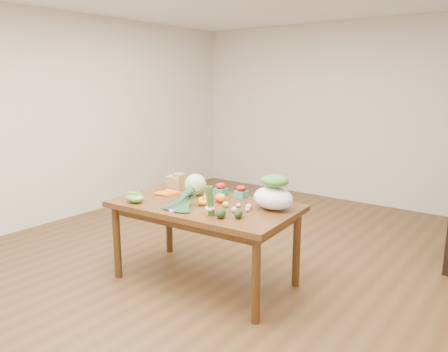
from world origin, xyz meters
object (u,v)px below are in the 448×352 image
Objects in this scene: kale_bunch at (179,201)px; asparagus_bundle at (210,201)px; mandarin_cluster at (205,200)px; salad_bag at (273,194)px; cabbage at (195,185)px; dining_table at (205,243)px; paper_bag at (175,181)px.

asparagus_bundle is (0.32, 0.03, 0.05)m from kale_bunch.
mandarin_cluster is at bearing 68.06° from kale_bunch.
cabbage is at bearing -177.30° from salad_bag.
dining_table is at bearing -159.92° from salad_bag.
paper_bag reaches higher than mandarin_cluster.
salad_bag is (0.63, 0.49, 0.06)m from kale_bunch.
salad_bag reaches higher than kale_bunch.
paper_bag is at bearing 168.53° from cabbage.
cabbage is 1.15× the size of mandarin_cluster.
cabbage is 0.58× the size of salad_bag.
paper_bag and kale_bunch have the same top height.
salad_bag is (1.16, -0.03, 0.06)m from paper_bag.
cabbage reaches higher than mandarin_cluster.
kale_bunch reaches higher than mandarin_cluster.
cabbage is at bearing 136.77° from asparagus_bundle.
mandarin_cluster is 0.45× the size of kale_bunch.
salad_bag reaches higher than mandarin_cluster.
salad_bag reaches higher than cabbage.
kale_bunch reaches higher than dining_table.
mandarin_cluster is 0.33m from asparagus_bundle.
kale_bunch is at bearing -103.18° from dining_table.
mandarin_cluster is at bearing -155.97° from salad_bag.
salad_bag reaches higher than asparagus_bundle.
kale_bunch is (0.54, -0.52, 0.00)m from paper_bag.
mandarin_cluster is 0.51× the size of salad_bag.
dining_table is 7.30× the size of paper_bag.
asparagus_bundle is at bearing -30.08° from paper_bag.
salad_bag reaches higher than paper_bag.
cabbage is 0.83× the size of asparagus_bundle.
dining_table is 4.62× the size of salad_bag.
mandarin_cluster is at bearing -45.46° from dining_table.
dining_table is 0.81m from salad_bag.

